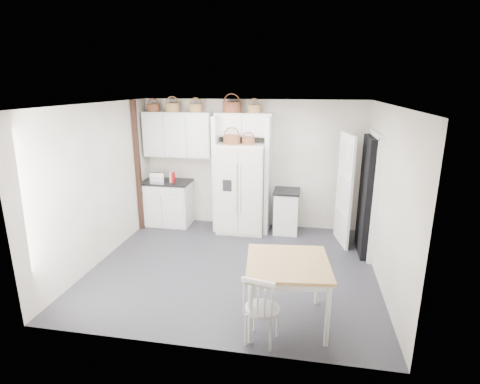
# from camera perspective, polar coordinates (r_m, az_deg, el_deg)

# --- Properties ---
(floor) EXTENTS (4.50, 4.50, 0.00)m
(floor) POSITION_cam_1_polar(r_m,az_deg,el_deg) (6.26, -0.99, -11.29)
(floor) COLOR #2A2A30
(floor) RESTS_ON ground
(ceiling) EXTENTS (4.50, 4.50, 0.00)m
(ceiling) POSITION_cam_1_polar(r_m,az_deg,el_deg) (5.57, -1.12, 13.21)
(ceiling) COLOR white
(ceiling) RESTS_ON wall_back
(wall_back) EXTENTS (4.50, 0.00, 4.50)m
(wall_back) POSITION_cam_1_polar(r_m,az_deg,el_deg) (7.69, 1.85, 4.23)
(wall_back) COLOR #AF9F8E
(wall_back) RESTS_ON floor
(wall_left) EXTENTS (0.00, 4.00, 4.00)m
(wall_left) POSITION_cam_1_polar(r_m,az_deg,el_deg) (6.58, -20.64, 1.16)
(wall_left) COLOR #AF9F8E
(wall_left) RESTS_ON floor
(wall_right) EXTENTS (0.00, 4.00, 4.00)m
(wall_right) POSITION_cam_1_polar(r_m,az_deg,el_deg) (5.79, 21.35, -0.86)
(wall_right) COLOR #AF9F8E
(wall_right) RESTS_ON floor
(refrigerator) EXTENTS (0.92, 0.74, 1.78)m
(refrigerator) POSITION_cam_1_polar(r_m,az_deg,el_deg) (7.46, 0.27, 0.63)
(refrigerator) COLOR silver
(refrigerator) RESTS_ON floor
(base_cab_left) EXTENTS (0.98, 0.62, 0.91)m
(base_cab_left) POSITION_cam_1_polar(r_m,az_deg,el_deg) (8.07, -11.00, -1.72)
(base_cab_left) COLOR silver
(base_cab_left) RESTS_ON floor
(base_cab_right) EXTENTS (0.47, 0.57, 0.83)m
(base_cab_right) POSITION_cam_1_polar(r_m,az_deg,el_deg) (7.57, 7.06, -3.04)
(base_cab_right) COLOR silver
(base_cab_right) RESTS_ON floor
(dining_table) EXTENTS (1.09, 1.09, 0.82)m
(dining_table) POSITION_cam_1_polar(r_m,az_deg,el_deg) (4.81, 7.16, -14.89)
(dining_table) COLOR #AA7C48
(dining_table) RESTS_ON floor
(windsor_chair) EXTENTS (0.48, 0.45, 0.84)m
(windsor_chair) POSITION_cam_1_polar(r_m,az_deg,el_deg) (4.46, 3.44, -17.35)
(windsor_chair) COLOR silver
(windsor_chair) RESTS_ON floor
(counter_left) EXTENTS (1.02, 0.66, 0.04)m
(counter_left) POSITION_cam_1_polar(r_m,az_deg,el_deg) (7.94, -11.18, 1.54)
(counter_left) COLOR black
(counter_left) RESTS_ON base_cab_left
(counter_right) EXTENTS (0.51, 0.60, 0.04)m
(counter_right) POSITION_cam_1_polar(r_m,az_deg,el_deg) (7.44, 7.17, 0.11)
(counter_right) COLOR black
(counter_right) RESTS_ON base_cab_right
(toaster) EXTENTS (0.30, 0.20, 0.20)m
(toaster) POSITION_cam_1_polar(r_m,az_deg,el_deg) (7.88, -12.45, 2.24)
(toaster) COLOR silver
(toaster) RESTS_ON counter_left
(cookbook_red) EXTENTS (0.04, 0.14, 0.21)m
(cookbook_red) POSITION_cam_1_polar(r_m,az_deg,el_deg) (7.77, -10.11, 2.24)
(cookbook_red) COLOR #A80E11
(cookbook_red) RESTS_ON counter_left
(cookbook_cream) EXTENTS (0.05, 0.15, 0.22)m
(cookbook_cream) POSITION_cam_1_polar(r_m,az_deg,el_deg) (7.78, -10.33, 2.27)
(cookbook_cream) COLOR beige
(cookbook_cream) RESTS_ON counter_left
(basket_upper_a) EXTENTS (0.26, 0.26, 0.15)m
(basket_upper_a) POSITION_cam_1_polar(r_m,az_deg,el_deg) (7.92, -13.04, 12.38)
(basket_upper_a) COLOR #642D17
(basket_upper_a) RESTS_ON upper_cabinet
(basket_upper_b) EXTENTS (0.29, 0.29, 0.17)m
(basket_upper_b) POSITION_cam_1_polar(r_m,az_deg,el_deg) (7.77, -10.24, 12.56)
(basket_upper_b) COLOR brown
(basket_upper_b) RESTS_ON upper_cabinet
(basket_upper_c) EXTENTS (0.27, 0.27, 0.16)m
(basket_upper_c) POSITION_cam_1_polar(r_m,az_deg,el_deg) (7.62, -6.77, 12.58)
(basket_upper_c) COLOR brown
(basket_upper_c) RESTS_ON upper_cabinet
(basket_bridge_a) EXTENTS (0.36, 0.36, 0.20)m
(basket_bridge_a) POSITION_cam_1_polar(r_m,az_deg,el_deg) (7.44, -1.25, 12.78)
(basket_bridge_a) COLOR #642D17
(basket_bridge_a) RESTS_ON bridge_cabinet
(basket_bridge_b) EXTENTS (0.27, 0.27, 0.15)m
(basket_bridge_b) POSITION_cam_1_polar(r_m,az_deg,el_deg) (7.37, 2.18, 12.55)
(basket_bridge_b) COLOR brown
(basket_bridge_b) RESTS_ON bridge_cabinet
(basket_fridge_a) EXTENTS (0.33, 0.33, 0.17)m
(basket_fridge_a) POSITION_cam_1_polar(r_m,az_deg,el_deg) (7.20, -1.25, 8.01)
(basket_fridge_a) COLOR #642D17
(basket_fridge_a) RESTS_ON refrigerator
(basket_fridge_b) EXTENTS (0.24, 0.24, 0.13)m
(basket_fridge_b) POSITION_cam_1_polar(r_m,az_deg,el_deg) (7.14, 1.28, 7.77)
(basket_fridge_b) COLOR #642D17
(basket_fridge_b) RESTS_ON refrigerator
(upper_cabinet) EXTENTS (1.40, 0.34, 0.90)m
(upper_cabinet) POSITION_cam_1_polar(r_m,az_deg,el_deg) (7.79, -9.41, 8.65)
(upper_cabinet) COLOR silver
(upper_cabinet) RESTS_ON wall_back
(bridge_cabinet) EXTENTS (1.12, 0.34, 0.45)m
(bridge_cabinet) POSITION_cam_1_polar(r_m,az_deg,el_deg) (7.43, 0.55, 10.25)
(bridge_cabinet) COLOR silver
(bridge_cabinet) RESTS_ON wall_back
(fridge_panel_left) EXTENTS (0.08, 0.60, 2.30)m
(fridge_panel_left) POSITION_cam_1_polar(r_m,az_deg,el_deg) (7.56, -3.45, 2.84)
(fridge_panel_left) COLOR silver
(fridge_panel_left) RESTS_ON floor
(fridge_panel_right) EXTENTS (0.08, 0.60, 2.30)m
(fridge_panel_right) POSITION_cam_1_polar(r_m,az_deg,el_deg) (7.39, 4.26, 2.51)
(fridge_panel_right) COLOR silver
(fridge_panel_right) RESTS_ON floor
(trim_post) EXTENTS (0.09, 0.09, 2.60)m
(trim_post) POSITION_cam_1_polar(r_m,az_deg,el_deg) (7.72, -15.30, 3.70)
(trim_post) COLOR black
(trim_post) RESTS_ON floor
(doorway_void) EXTENTS (0.18, 0.85, 2.05)m
(doorway_void) POSITION_cam_1_polar(r_m,az_deg,el_deg) (6.80, 18.86, -0.63)
(doorway_void) COLOR black
(doorway_void) RESTS_ON floor
(door_slab) EXTENTS (0.21, 0.79, 2.05)m
(door_slab) POSITION_cam_1_polar(r_m,az_deg,el_deg) (7.07, 15.60, 0.28)
(door_slab) COLOR white
(door_slab) RESTS_ON floor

